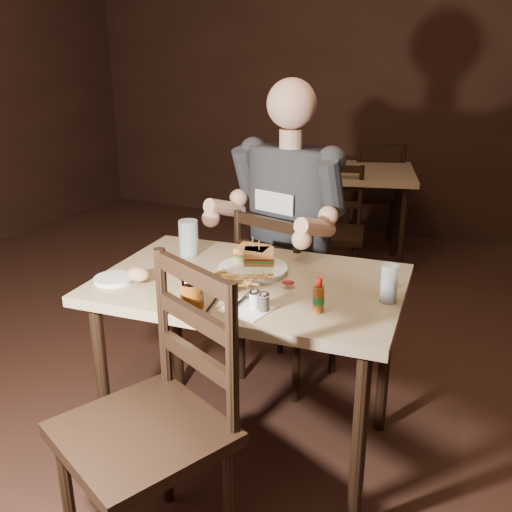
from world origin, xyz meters
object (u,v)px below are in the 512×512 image
at_px(main_table, 250,300).
at_px(chair_far, 289,296).
at_px(chair_near, 142,433).
at_px(glass_right, 389,283).
at_px(hot_sauce, 319,295).
at_px(bg_chair_near, 333,233).
at_px(bg_table, 358,182).
at_px(bg_chair_far, 375,195).
at_px(dinner_plate, 253,270).
at_px(glass_left, 189,238).
at_px(side_plate, 114,280).
at_px(syrup_dispenser, 192,292).
at_px(diner, 284,194).

distance_m(main_table, chair_far, 0.64).
xyz_separation_m(chair_far, chair_near, (0.04, -1.25, 0.05)).
relative_size(glass_right, hot_sauce, 1.11).
height_order(main_table, bg_chair_near, bg_chair_near).
xyz_separation_m(bg_table, bg_chair_far, (-0.00, 0.55, -0.22)).
bearing_deg(main_table, chair_far, 97.66).
relative_size(bg_chair_far, dinner_plate, 3.39).
bearing_deg(glass_left, chair_far, 57.60).
distance_m(chair_near, side_plate, 0.65).
bearing_deg(syrup_dispenser, diner, 85.72).
relative_size(glass_left, hot_sauce, 1.23).
bearing_deg(chair_far, dinner_plate, 108.48).
bearing_deg(bg_chair_near, glass_left, -109.25).
bearing_deg(glass_right, side_plate, -164.73).
xyz_separation_m(bg_chair_far, glass_left, (-0.14, -2.69, 0.39)).
distance_m(hot_sauce, syrup_dispenser, 0.43).
distance_m(bg_chair_far, bg_chair_near, 1.10).
distance_m(main_table, diner, 0.62).
bearing_deg(chair_near, diner, 115.94).
bearing_deg(glass_right, chair_near, -129.49).
distance_m(main_table, hot_sauce, 0.40).
xyz_separation_m(bg_chair_far, glass_right, (0.75, -2.80, 0.38)).
height_order(bg_chair_near, syrup_dispenser, syrup_dispenser).
relative_size(glass_right, syrup_dispenser, 1.25).
relative_size(diner, syrup_dispenser, 9.39).
bearing_deg(main_table, chair_near, -93.77).
bearing_deg(syrup_dispenser, bg_chair_far, 87.11).
height_order(diner, hot_sauce, diner).
height_order(chair_far, dinner_plate, chair_far).
height_order(bg_table, side_plate, side_plate).
bearing_deg(chair_far, main_table, 110.31).
bearing_deg(glass_right, bg_chair_far, 105.00).
xyz_separation_m(bg_table, side_plate, (-0.24, -2.52, 0.10)).
relative_size(bg_table, chair_near, 0.99).
xyz_separation_m(chair_far, syrup_dispenser, (0.01, -0.90, 0.37)).
xyz_separation_m(chair_near, diner, (-0.05, 1.20, 0.48)).
relative_size(chair_near, side_plate, 6.77).
xyz_separation_m(bg_table, glass_left, (-0.14, -2.14, 0.17)).
distance_m(bg_table, bg_chair_near, 0.60).
height_order(bg_chair_far, hot_sauce, bg_chair_far).
bearing_deg(diner, bg_chair_far, 106.01).
bearing_deg(bg_chair_far, side_plate, 64.14).
relative_size(main_table, dinner_plate, 4.52).
relative_size(bg_chair_near, hot_sauce, 7.06).
height_order(main_table, side_plate, side_plate).
xyz_separation_m(syrup_dispenser, side_plate, (-0.39, 0.07, -0.05)).
bearing_deg(main_table, dinner_plate, 109.57).
bearing_deg(bg_chair_near, hot_sauce, -87.73).
relative_size(chair_far, dinner_plate, 3.33).
bearing_deg(bg_table, main_table, -84.34).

